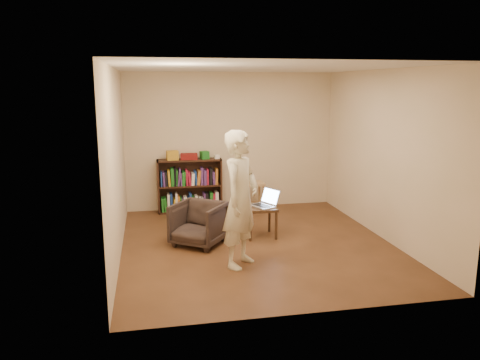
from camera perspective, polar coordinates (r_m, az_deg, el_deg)
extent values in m
plane|color=#432815|center=(7.15, 2.08, -7.78)|extent=(4.50, 4.50, 0.00)
plane|color=silver|center=(6.75, 2.25, 13.53)|extent=(4.50, 4.50, 0.00)
plane|color=beige|center=(9.02, -1.14, 4.75)|extent=(4.00, 0.00, 4.00)
plane|color=beige|center=(6.67, -14.82, 1.97)|extent=(0.00, 4.50, 4.50)
plane|color=beige|center=(7.54, 17.13, 2.91)|extent=(0.00, 4.50, 4.50)
cube|color=black|center=(8.85, -9.92, -0.81)|extent=(0.03, 0.30, 1.00)
cube|color=black|center=(8.94, -2.41, -0.51)|extent=(0.03, 0.30, 1.00)
cube|color=black|center=(9.01, -6.23, -0.48)|extent=(1.20, 0.02, 1.00)
cube|color=black|center=(8.99, -6.08, -3.69)|extent=(1.20, 0.30, 0.03)
cube|color=black|center=(8.88, -6.15, -0.66)|extent=(1.14, 0.30, 0.03)
cube|color=black|center=(8.79, -6.21, 2.43)|extent=(1.20, 0.30, 0.03)
cube|color=gold|center=(8.73, -8.24, 2.99)|extent=(0.22, 0.17, 0.17)
cube|color=maroon|center=(8.79, -6.24, 2.87)|extent=(0.33, 0.25, 0.10)
cube|color=#1C6C1F|center=(8.80, -4.35, 3.05)|extent=(0.18, 0.18, 0.14)
cube|color=white|center=(8.82, -2.84, 2.84)|extent=(0.10, 0.10, 0.07)
cube|color=#A78851|center=(8.80, 1.64, -0.43)|extent=(0.39, 0.39, 0.04)
cylinder|color=#A78851|center=(8.68, 0.87, -2.49)|extent=(0.04, 0.04, 0.52)
cylinder|color=#A78851|center=(8.75, 2.84, -2.39)|extent=(0.04, 0.04, 0.52)
cylinder|color=#A78851|center=(8.98, 0.46, -2.02)|extent=(0.04, 0.04, 0.52)
cylinder|color=#A78851|center=(9.04, 2.37, -1.93)|extent=(0.04, 0.04, 0.52)
imported|color=#2B221D|center=(7.06, -5.08, -5.32)|extent=(0.97, 0.98, 0.65)
cube|color=#311D10|center=(7.37, 2.50, -3.44)|extent=(0.47, 0.47, 0.04)
cylinder|color=#311D10|center=(7.20, 1.28, -5.79)|extent=(0.04, 0.04, 0.44)
cylinder|color=#311D10|center=(7.30, 4.43, -5.59)|extent=(0.04, 0.04, 0.44)
cylinder|color=#311D10|center=(7.59, 0.62, -4.89)|extent=(0.04, 0.04, 0.44)
cylinder|color=#311D10|center=(7.68, 3.61, -4.71)|extent=(0.04, 0.04, 0.44)
cube|color=silver|center=(7.37, 2.70, -3.20)|extent=(0.41, 0.46, 0.02)
cube|color=black|center=(7.36, 2.70, -3.11)|extent=(0.28, 0.35, 0.00)
cube|color=silver|center=(7.45, 3.74, -1.98)|extent=(0.26, 0.38, 0.25)
cube|color=#B5CEFD|center=(7.45, 3.74, -1.98)|extent=(0.22, 0.33, 0.21)
imported|color=beige|center=(6.08, 0.09, -2.37)|extent=(0.75, 0.78, 1.80)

